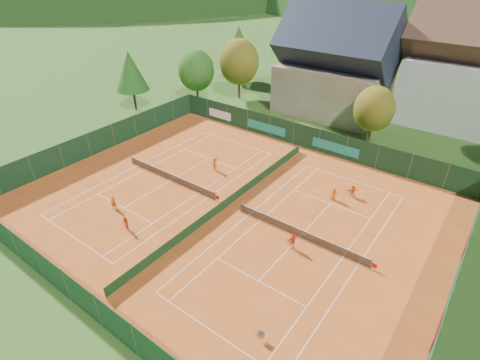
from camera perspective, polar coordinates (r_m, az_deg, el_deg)
name	(u,v)px	position (r m, az deg, el deg)	size (l,w,h in m)	color
ground	(228,206)	(37.15, -1.84, -3.95)	(600.00, 600.00, 0.00)	#2E551A
clay_pad	(228,206)	(37.14, -1.84, -3.92)	(40.00, 32.00, 0.01)	#BB4E1B
court_markings_left	(171,180)	(41.79, -10.50, -0.05)	(11.03, 23.83, 0.00)	white
court_markings_right	(299,237)	(33.76, 9.02, -8.58)	(11.03, 23.83, 0.00)	white
tennis_net_left	(171,177)	(41.44, -10.42, 0.47)	(13.30, 0.10, 1.02)	#59595B
tennis_net_right	(301,233)	(33.40, 9.32, -8.03)	(13.30, 0.10, 1.02)	#59595B
court_divider	(228,202)	(36.85, -1.86, -3.30)	(0.03, 28.80, 1.00)	#14381A
fence_north	(303,136)	(48.42, 9.54, 6.62)	(40.00, 0.10, 3.00)	#12321B
fence_south	(82,298)	(28.63, -22.97, -16.24)	(40.00, 0.04, 3.00)	#153B1C
fence_west	(101,140)	(49.75, -20.40, 5.75)	(0.04, 32.00, 3.00)	#13361C
fence_east	(453,287)	(31.02, 29.67, -14.01)	(0.09, 32.00, 3.00)	#153A21
chalet	(336,68)	(59.77, 14.40, 16.20)	(16.20, 12.00, 16.00)	tan
tree_west_front	(196,70)	(61.93, -6.71, 16.27)	(5.72, 5.72, 8.69)	#4A331A
tree_west_mid	(239,62)	(63.72, -0.15, 17.54)	(6.44, 6.44, 9.78)	#442E18
tree_west_back	(239,44)	(73.32, -0.17, 19.95)	(5.60, 5.60, 10.00)	#433018
tree_center	(374,109)	(50.26, 19.77, 10.16)	(5.01, 5.01, 7.60)	#4B2E1B
tree_west_side	(130,71)	(60.90, -16.37, 15.65)	(5.04, 5.04, 9.00)	#4B2F1B
ball_hopper	(261,335)	(25.99, 3.25, -22.49)	(0.34, 0.34, 0.80)	slate
loose_ball_0	(147,199)	(39.16, -14.04, -2.86)	(0.07, 0.07, 0.07)	#CCD833
loose_ball_1	(166,294)	(29.27, -11.21, -16.62)	(0.07, 0.07, 0.07)	#CCD833
loose_ball_2	(275,192)	(39.19, 5.42, -1.91)	(0.07, 0.07, 0.07)	#CCD833
player_left_near	(113,202)	(38.39, -18.72, -3.24)	(0.52, 0.34, 1.41)	#DE4513
player_left_mid	(126,224)	(35.23, -17.02, -6.41)	(0.67, 0.52, 1.37)	#E85014
player_left_far	(215,164)	(42.75, -3.84, 2.42)	(1.00, 0.58, 1.55)	#CD4C12
player_right_near	(293,241)	(32.06, 8.04, -9.21)	(0.92, 0.38, 1.58)	#D64713
player_right_far_a	(334,194)	(38.76, 14.12, -2.13)	(0.65, 0.42, 1.33)	#DD4813
player_right_far_b	(353,191)	(39.79, 16.81, -1.60)	(1.25, 0.40, 1.35)	orange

